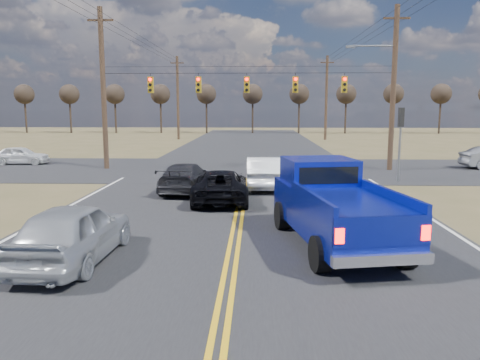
{
  "coord_description": "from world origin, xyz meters",
  "views": [
    {
      "loc": [
        0.62,
        -11.49,
        3.91
      ],
      "look_at": [
        0.08,
        3.98,
        1.5
      ],
      "focal_mm": 35.0,
      "sensor_mm": 36.0,
      "label": 1
    }
  ],
  "objects_px": {
    "black_suv": "(221,186)",
    "pickup_truck": "(333,205)",
    "white_car_queue": "(263,172)",
    "dgrey_car_queue": "(185,177)",
    "cross_car_west": "(20,155)",
    "silver_suv": "(73,232)"
  },
  "relations": [
    {
      "from": "black_suv",
      "to": "white_car_queue",
      "type": "height_order",
      "value": "white_car_queue"
    },
    {
      "from": "silver_suv",
      "to": "black_suv",
      "type": "distance_m",
      "value": 8.48
    },
    {
      "from": "pickup_truck",
      "to": "cross_car_west",
      "type": "relative_size",
      "value": 1.76
    },
    {
      "from": "pickup_truck",
      "to": "black_suv",
      "type": "xyz_separation_m",
      "value": [
        -3.7,
        6.05,
        -0.46
      ]
    },
    {
      "from": "silver_suv",
      "to": "white_car_queue",
      "type": "xyz_separation_m",
      "value": [
        4.98,
        11.32,
        -0.02
      ]
    },
    {
      "from": "pickup_truck",
      "to": "dgrey_car_queue",
      "type": "relative_size",
      "value": 1.41
    },
    {
      "from": "black_suv",
      "to": "white_car_queue",
      "type": "bearing_deg",
      "value": -121.0
    },
    {
      "from": "silver_suv",
      "to": "cross_car_west",
      "type": "distance_m",
      "value": 23.39
    },
    {
      "from": "silver_suv",
      "to": "dgrey_car_queue",
      "type": "bearing_deg",
      "value": -95.29
    },
    {
      "from": "pickup_truck",
      "to": "silver_suv",
      "type": "bearing_deg",
      "value": -174.87
    },
    {
      "from": "white_car_queue",
      "to": "cross_car_west",
      "type": "xyz_separation_m",
      "value": [
        -16.67,
        8.95,
        -0.13
      ]
    },
    {
      "from": "white_car_queue",
      "to": "pickup_truck",
      "type": "bearing_deg",
      "value": 99.84
    },
    {
      "from": "black_suv",
      "to": "white_car_queue",
      "type": "relative_size",
      "value": 1.04
    },
    {
      "from": "white_car_queue",
      "to": "cross_car_west",
      "type": "bearing_deg",
      "value": -29.48
    },
    {
      "from": "silver_suv",
      "to": "cross_car_west",
      "type": "bearing_deg",
      "value": -57.93
    },
    {
      "from": "black_suv",
      "to": "pickup_truck",
      "type": "bearing_deg",
      "value": 118.58
    },
    {
      "from": "pickup_truck",
      "to": "dgrey_car_queue",
      "type": "bearing_deg",
      "value": 113.76
    },
    {
      "from": "cross_car_west",
      "to": "silver_suv",
      "type": "bearing_deg",
      "value": -155.15
    },
    {
      "from": "silver_suv",
      "to": "pickup_truck",
      "type": "bearing_deg",
      "value": -162.91
    },
    {
      "from": "pickup_truck",
      "to": "black_suv",
      "type": "relative_size",
      "value": 1.35
    },
    {
      "from": "pickup_truck",
      "to": "white_car_queue",
      "type": "xyz_separation_m",
      "value": [
        -1.86,
        9.49,
        -0.37
      ]
    },
    {
      "from": "black_suv",
      "to": "white_car_queue",
      "type": "distance_m",
      "value": 3.9
    }
  ]
}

